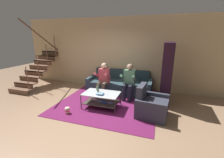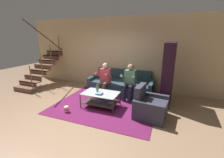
{
  "view_description": "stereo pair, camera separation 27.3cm",
  "coord_description": "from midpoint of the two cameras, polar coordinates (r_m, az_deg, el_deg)",
  "views": [
    {
      "loc": [
        1.83,
        -3.58,
        2.14
      ],
      "look_at": [
        0.36,
        0.9,
        0.8
      ],
      "focal_mm": 24.0,
      "sensor_mm": 36.0,
      "label": 1
    },
    {
      "loc": [
        2.09,
        -3.49,
        2.14
      ],
      "look_at": [
        0.36,
        0.9,
        0.8
      ],
      "focal_mm": 24.0,
      "sensor_mm": 36.0,
      "label": 2
    }
  ],
  "objects": [
    {
      "name": "coffee_table",
      "position": [
        4.7,
        -2.67,
        -7.09
      ],
      "size": [
        1.1,
        0.68,
        0.46
      ],
      "color": "#B1BDC3",
      "rests_on": "ground"
    },
    {
      "name": "book_stack",
      "position": [
        4.52,
        -3.1,
        -5.59
      ],
      "size": [
        0.23,
        0.18,
        0.04
      ],
      "color": "#2D50B6",
      "rests_on": "coffee_table"
    },
    {
      "name": "staircase_run",
      "position": [
        7.52,
        -22.72,
        6.18
      ],
      "size": [
        0.96,
        2.87,
        2.75
      ],
      "color": "brown",
      "rests_on": "ground"
    },
    {
      "name": "vase",
      "position": [
        4.72,
        -3.97,
        -3.53
      ],
      "size": [
        0.09,
        0.09,
        0.23
      ],
      "color": "#4F7154",
      "rests_on": "coffee_table"
    },
    {
      "name": "back_partition",
      "position": [
        6.34,
        3.39,
        9.62
      ],
      "size": [
        8.4,
        0.12,
        2.9
      ],
      "primitive_type": "cube",
      "color": "#CBB183",
      "rests_on": "ground"
    },
    {
      "name": "area_rug",
      "position": [
        5.32,
        1.05,
        -7.77
      ],
      "size": [
        3.15,
        3.46,
        0.01
      ],
      "color": "#641948",
      "rests_on": "ground"
    },
    {
      "name": "popcorn_tub",
      "position": [
        4.61,
        -15.27,
        -11.0
      ],
      "size": [
        0.14,
        0.14,
        0.2
      ],
      "color": "red",
      "rests_on": "ground"
    },
    {
      "name": "couch",
      "position": [
        5.98,
        4.79,
        -2.28
      ],
      "size": [
        2.5,
        0.98,
        0.84
      ],
      "color": "#293E47",
      "rests_on": "ground"
    },
    {
      "name": "bookshelf",
      "position": [
        5.22,
        22.47,
        0.42
      ],
      "size": [
        0.37,
        1.07,
        1.97
      ],
      "color": "black",
      "rests_on": "ground"
    },
    {
      "name": "armchair",
      "position": [
        4.33,
        15.93,
        -10.11
      ],
      "size": [
        0.89,
        0.93,
        0.86
      ],
      "color": "#323442",
      "rests_on": "ground"
    },
    {
      "name": "ground",
      "position": [
        4.57,
        -6.82,
        -12.14
      ],
      "size": [
        16.8,
        16.8,
        0.0
      ],
      "primitive_type": "plane",
      "color": "#97755A"
    },
    {
      "name": "person_seated_left",
      "position": [
        5.51,
        -1.59,
        0.32
      ],
      "size": [
        0.5,
        0.58,
        1.21
      ],
      "color": "brown",
      "rests_on": "ground"
    },
    {
      "name": "person_seated_right",
      "position": [
        5.22,
        8.09,
        -0.63
      ],
      "size": [
        0.5,
        0.58,
        1.23
      ],
      "color": "#20212F",
      "rests_on": "ground"
    }
  ]
}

